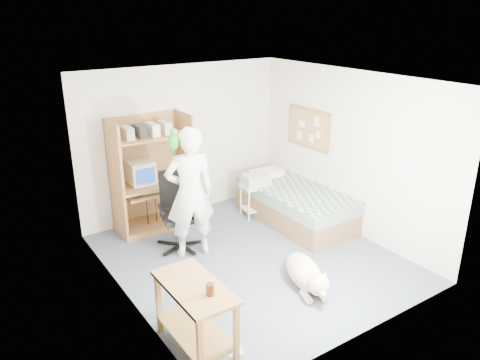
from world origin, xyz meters
The scene contains 21 objects.
floor centered at (0.00, 0.00, 0.00)m, with size 4.00×4.00×0.00m, color #444D5C.
wall_back centered at (0.00, 2.00, 1.25)m, with size 3.60×0.02×2.50m, color silver.
wall_right centered at (1.80, 0.00, 1.25)m, with size 0.02×4.00×2.50m, color silver.
wall_left centered at (-1.80, 0.00, 1.25)m, with size 0.02×4.00×2.50m, color silver.
ceiling centered at (0.00, 0.00, 2.50)m, with size 3.60×4.00×0.02m, color white.
computer_hutch centered at (-0.70, 1.74, 0.82)m, with size 1.20×0.63×1.80m.
bed centered at (1.30, 0.62, 0.29)m, with size 1.02×2.02×0.66m.
side_desk centered at (-1.55, -1.20, 0.49)m, with size 0.50×1.00×0.75m.
corkboard centered at (1.77, 0.90, 1.45)m, with size 0.04×0.94×0.66m.
office_chair centered at (-0.67, 0.90, 0.40)m, with size 0.63×0.64×1.13m.
person centered at (-0.63, 0.59, 0.94)m, with size 0.68×0.45×1.87m, color silver.
parrot centered at (-0.84, 0.60, 1.71)m, with size 0.14×0.24×0.38m.
dog centered at (0.14, -0.98, 0.19)m, with size 0.61×1.13×0.44m.
printer_cart centered at (0.89, 1.15, 0.37)m, with size 0.52×0.44×0.56m.
printer centered at (0.89, 1.15, 0.65)m, with size 0.42×0.32×0.18m, color #B1B1AC.
crt_monitor centered at (-0.87, 1.75, 0.95)m, with size 0.38×0.41×0.36m.
keyboard centered at (-0.71, 1.58, 0.67)m, with size 0.45×0.16×0.03m, color beige.
pencil_cup centered at (-0.34, 1.65, 0.82)m, with size 0.08×0.08×0.12m, color gold.
drink_glass centered at (-1.50, -1.42, 0.81)m, with size 0.08×0.08×0.12m, color #3B1709.
floor_box_a centered at (-1.35, -1.52, 0.05)m, with size 0.25×0.20×0.10m, color silver.
floor_box_b centered at (-1.40, -1.18, 0.04)m, with size 0.18×0.22×0.08m, color #AAAAA5.
Camera 1 is at (-3.38, -4.74, 3.32)m, focal length 35.00 mm.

